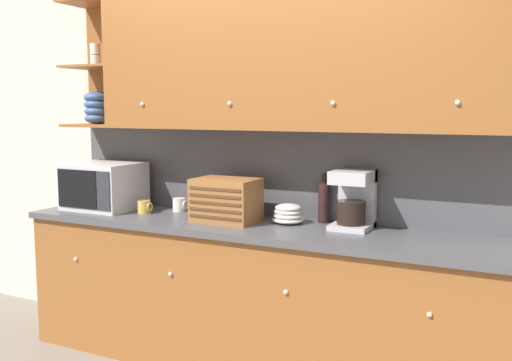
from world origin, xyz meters
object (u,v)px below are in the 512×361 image
(mug, at_px, (180,205))
(bread_box, at_px, (226,200))
(mug_blue_second, at_px, (144,207))
(coffee_maker, at_px, (354,199))
(wine_glass, at_px, (204,196))
(bowl_stack_on_counter, at_px, (288,214))
(wine_bottle, at_px, (324,200))
(microwave, at_px, (104,186))

(mug, bearing_deg, bread_box, -19.41)
(mug_blue_second, distance_m, mug, 0.24)
(mug_blue_second, relative_size, coffee_maker, 0.30)
(mug_blue_second, xyz_separation_m, wine_glass, (0.37, 0.16, 0.08))
(bowl_stack_on_counter, height_order, coffee_maker, coffee_maker)
(mug, bearing_deg, wine_bottle, 4.37)
(bowl_stack_on_counter, height_order, wine_bottle, wine_bottle)
(microwave, height_order, mug, microwave)
(microwave, height_order, mug_blue_second, microwave)
(bread_box, distance_m, bowl_stack_on_counter, 0.39)
(mug, bearing_deg, microwave, -164.85)
(mug, height_order, bread_box, bread_box)
(bread_box, relative_size, bowl_stack_on_counter, 1.98)
(mug, distance_m, wine_glass, 0.21)
(coffee_maker, bearing_deg, microwave, -175.15)
(wine_bottle, bearing_deg, bread_box, -156.71)
(microwave, bearing_deg, wine_glass, 11.05)
(mug, height_order, coffee_maker, coffee_maker)
(bowl_stack_on_counter, relative_size, coffee_maker, 0.57)
(mug, xyz_separation_m, wine_glass, (0.20, -0.00, 0.08))
(bread_box, bearing_deg, microwave, 179.06)
(microwave, bearing_deg, bread_box, -0.94)
(bowl_stack_on_counter, bearing_deg, bread_box, -162.29)
(wine_glass, height_order, bowl_stack_on_counter, wine_glass)
(wine_glass, xyz_separation_m, bread_box, (0.26, -0.16, 0.01))
(microwave, height_order, wine_bottle, microwave)
(wine_glass, height_order, wine_bottle, wine_bottle)
(microwave, height_order, bread_box, microwave)
(bowl_stack_on_counter, bearing_deg, mug_blue_second, -173.40)
(mug, bearing_deg, coffee_maker, 0.20)
(wine_bottle, bearing_deg, mug, -175.63)
(mug_blue_second, relative_size, bread_box, 0.26)
(microwave, distance_m, mug, 0.56)
(bowl_stack_on_counter, bearing_deg, coffee_maker, 6.86)
(mug_blue_second, bearing_deg, microwave, 177.66)
(microwave, bearing_deg, mug_blue_second, -2.34)
(coffee_maker, bearing_deg, bowl_stack_on_counter, -173.14)
(mug, relative_size, wine_bottle, 0.33)
(wine_glass, relative_size, coffee_maker, 0.53)
(mug, height_order, bowl_stack_on_counter, bowl_stack_on_counter)
(mug_blue_second, bearing_deg, bread_box, -0.15)
(coffee_maker, bearing_deg, wine_glass, -179.66)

